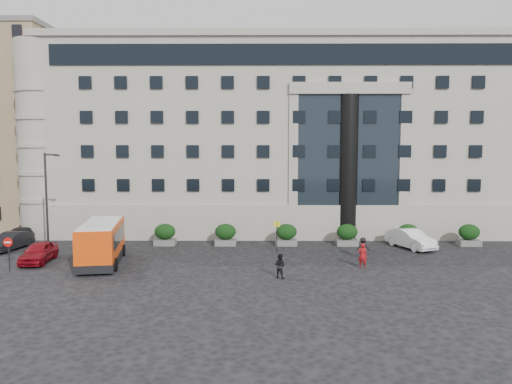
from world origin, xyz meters
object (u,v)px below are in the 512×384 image
(hedge_e, at_px, (408,235))
(minibus, at_px, (101,241))
(parked_car_c, at_px, (19,236))
(pedestrian_a, at_px, (363,255))
(street_lamp, at_px, (47,201))
(white_taxi, at_px, (411,239))
(parked_car_b, at_px, (11,241))
(pedestrian_c, at_px, (363,248))
(no_entry_sign, at_px, (8,247))
(pedestrian_b, at_px, (280,266))
(red_truck, at_px, (71,213))
(bus_stop_sign, at_px, (277,231))
(hedge_a, at_px, (165,234))
(hedge_f, at_px, (469,235))
(parked_car_a, at_px, (39,252))
(hedge_b, at_px, (226,234))
(parked_car_d, at_px, (106,221))
(hedge_c, at_px, (286,235))
(hedge_d, at_px, (347,235))

(hedge_e, relative_size, minibus, 0.24)
(parked_car_c, xyz_separation_m, pedestrian_a, (28.33, -8.53, 0.24))
(street_lamp, bearing_deg, white_taxi, 7.29)
(parked_car_b, xyz_separation_m, pedestrian_c, (28.29, -2.77, 0.08))
(minibus, bearing_deg, no_entry_sign, -168.54)
(parked_car_b, relative_size, pedestrian_b, 2.67)
(hedge_e, height_order, red_truck, red_truck)
(bus_stop_sign, distance_m, minibus, 13.40)
(parked_car_c, bearing_deg, bus_stop_sign, -11.70)
(hedge_a, bearing_deg, white_taxi, -3.15)
(hedge_f, relative_size, parked_car_b, 0.43)
(hedge_a, distance_m, parked_car_a, 10.25)
(hedge_b, height_order, pedestrian_c, hedge_b)
(white_taxi, bearing_deg, pedestrian_b, -163.38)
(pedestrian_b, bearing_deg, minibus, 11.62)
(hedge_b, bearing_deg, hedge_a, 180.00)
(hedge_e, bearing_deg, parked_car_c, 178.70)
(minibus, bearing_deg, hedge_e, 6.73)
(street_lamp, height_order, parked_car_c, street_lamp)
(hedge_e, distance_m, no_entry_sign, 31.09)
(hedge_a, height_order, street_lamp, street_lamp)
(hedge_b, height_order, parked_car_a, hedge_b)
(parked_car_c, bearing_deg, parked_car_d, 49.57)
(hedge_c, xyz_separation_m, parked_car_a, (-18.48, -6.30, -0.19))
(hedge_b, distance_m, pedestrian_c, 11.77)
(hedge_c, height_order, hedge_d, same)
(hedge_a, relative_size, hedge_e, 1.00)
(hedge_c, height_order, pedestrian_a, hedge_c)
(no_entry_sign, distance_m, parked_car_d, 16.80)
(hedge_c, distance_m, street_lamp, 19.27)
(parked_car_a, bearing_deg, red_truck, 99.78)
(street_lamp, bearing_deg, no_entry_sign, -104.72)
(bus_stop_sign, relative_size, parked_car_d, 0.44)
(red_truck, distance_m, parked_car_a, 17.22)
(red_truck, distance_m, parked_car_c, 9.75)
(hedge_c, distance_m, parked_car_c, 23.41)
(hedge_d, height_order, red_truck, red_truck)
(hedge_b, xyz_separation_m, hedge_e, (15.60, 0.00, 0.00))
(minibus, relative_size, pedestrian_b, 4.64)
(hedge_b, height_order, bus_stop_sign, bus_stop_sign)
(minibus, height_order, red_truck, minibus)
(hedge_b, xyz_separation_m, parked_car_a, (-13.28, -6.30, -0.19))
(bus_stop_sign, height_order, pedestrian_c, bus_stop_sign)
(red_truck, bearing_deg, pedestrian_a, -19.54)
(hedge_f, bearing_deg, pedestrian_c, -154.77)
(hedge_a, xyz_separation_m, parked_car_c, (-13.00, 0.77, -0.29))
(street_lamp, height_order, parked_car_b, street_lamp)
(hedge_c, bearing_deg, minibus, -153.85)
(bus_stop_sign, xyz_separation_m, pedestrian_a, (5.83, -4.96, -0.86))
(hedge_d, xyz_separation_m, red_truck, (-27.61, 10.45, 0.37))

